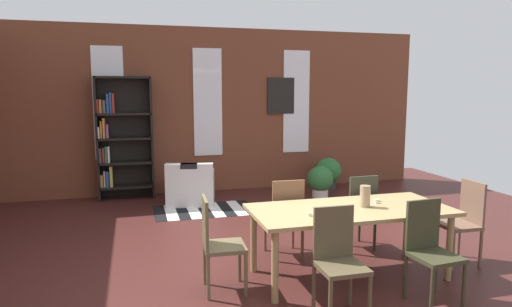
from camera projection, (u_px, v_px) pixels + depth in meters
name	position (u px, v px, depth m)	size (l,w,h in m)	color
ground_plane	(272.00, 272.00, 4.94)	(10.85, 10.85, 0.00)	#411D1A
back_wall_brick	(207.00, 111.00, 8.76)	(8.77, 0.12, 3.15)	brown
window_pane_0	(109.00, 103.00, 8.19)	(0.55, 0.02, 2.05)	white
window_pane_1	(208.00, 103.00, 8.67)	(0.55, 0.02, 2.05)	white
window_pane_2	(296.00, 102.00, 9.14)	(0.55, 0.02, 2.05)	white
dining_table	(350.00, 215.00, 4.75)	(2.10, 0.96, 0.75)	#9C7F51
vase_on_table	(365.00, 196.00, 4.76)	(0.11, 0.11, 0.23)	#998466
tealight_candle_0	(378.00, 200.00, 5.00)	(0.04, 0.04, 0.03)	silver
tealight_candle_1	(376.00, 201.00, 4.92)	(0.04, 0.04, 0.05)	silver
tealight_candle_2	(309.00, 214.00, 4.43)	(0.04, 0.04, 0.03)	silver
dining_chair_near_left	(338.00, 258.00, 3.97)	(0.40, 0.40, 0.95)	#4D422B
dining_chair_far_right	(358.00, 209.00, 5.57)	(0.42, 0.42, 0.95)	#2F2F23
dining_chair_far_left	(285.00, 215.00, 5.32)	(0.41, 0.41, 0.95)	brown
dining_chair_head_left	(217.00, 241.00, 4.40)	(0.42, 0.42, 0.95)	brown
dining_chair_near_right	(430.00, 248.00, 4.22)	(0.43, 0.43, 0.95)	#32321E
dining_chair_head_right	(463.00, 219.00, 5.14)	(0.41, 0.41, 0.95)	brown
bookshelf_tall	(121.00, 137.00, 8.15)	(0.98, 0.34, 2.21)	black
armchair_white	(191.00, 188.00, 7.90)	(0.94, 0.94, 0.75)	silver
potted_plant_by_shelf	(328.00, 172.00, 9.08)	(0.52, 0.52, 0.62)	#333338
potted_plant_corner	(320.00, 180.00, 8.36)	(0.48, 0.48, 0.58)	silver
striped_rug	(205.00, 210.00, 7.47)	(1.64, 0.98, 0.01)	black
framed_picture	(281.00, 96.00, 9.03)	(0.56, 0.03, 0.72)	black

